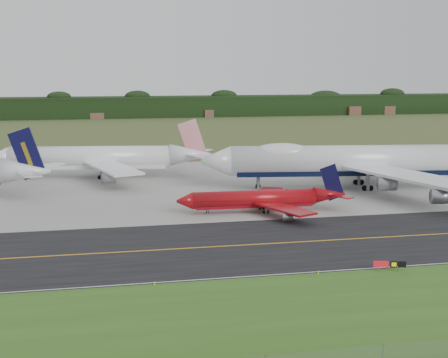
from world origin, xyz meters
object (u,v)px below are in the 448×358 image
taxiway_sign (390,264)px  jet_red_737 (264,199)px  jet_ba_747 (357,161)px  jet_star_tail (102,158)px

taxiway_sign → jet_red_737: bearing=101.2°
jet_ba_747 → jet_star_tail: (-60.89, 27.46, -1.51)m
jet_red_737 → taxiway_sign: 41.31m
jet_star_tail → jet_red_737: bearing=-56.3°
jet_ba_747 → taxiway_sign: (-20.96, -60.92, -5.61)m
jet_ba_747 → jet_red_737: jet_ba_747 is taller
taxiway_sign → jet_star_tail: bearing=114.3°
jet_red_737 → taxiway_sign: size_ratio=7.71×
jet_star_tail → taxiway_sign: bearing=-65.7°
jet_ba_747 → jet_star_tail: jet_ba_747 is taller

